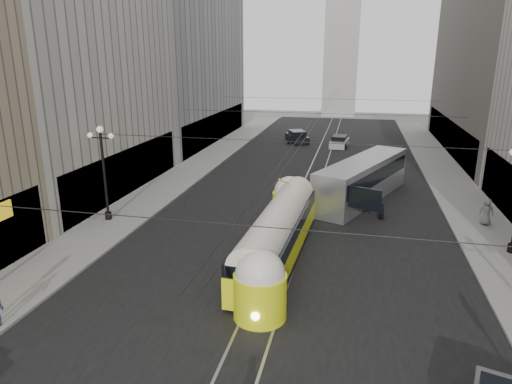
% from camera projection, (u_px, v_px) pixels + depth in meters
% --- Properties ---
extents(road, '(20.00, 85.00, 0.02)m').
position_uv_depth(road, '(314.00, 178.00, 42.15)').
color(road, black).
rests_on(road, ground).
extents(sidewalk_left, '(4.00, 72.00, 0.15)m').
position_uv_depth(sidewalk_left, '(203.00, 162.00, 47.88)').
color(sidewalk_left, gray).
rests_on(sidewalk_left, ground).
extents(sidewalk_right, '(4.00, 72.00, 0.15)m').
position_uv_depth(sidewalk_right, '(445.00, 175.00, 42.91)').
color(sidewalk_right, gray).
rests_on(sidewalk_right, ground).
extents(rail_left, '(0.12, 85.00, 0.04)m').
position_uv_depth(rail_left, '(306.00, 177.00, 42.30)').
color(rail_left, gray).
rests_on(rail_left, ground).
extents(rail_right, '(0.12, 85.00, 0.04)m').
position_uv_depth(rail_right, '(322.00, 178.00, 41.99)').
color(rail_right, gray).
rests_on(rail_right, ground).
extents(building_left_far, '(12.60, 28.60, 28.60)m').
position_uv_depth(building_left_far, '(169.00, 26.00, 56.66)').
color(building_left_far, '#999999').
rests_on(building_left_far, ground).
extents(distant_tower, '(6.00, 6.00, 31.36)m').
position_uv_depth(distant_tower, '(343.00, 31.00, 82.24)').
color(distant_tower, '#B2AFA8').
rests_on(distant_tower, ground).
extents(lamppost_left_mid, '(1.86, 0.44, 6.37)m').
position_uv_depth(lamppost_left_mid, '(104.00, 168.00, 30.12)').
color(lamppost_left_mid, black).
rests_on(lamppost_left_mid, sidewalk_left).
extents(catenary, '(25.00, 72.00, 0.23)m').
position_uv_depth(catenary, '(317.00, 115.00, 39.48)').
color(catenary, black).
rests_on(catenary, ground).
extents(streetcar, '(2.87, 14.63, 3.18)m').
position_uv_depth(streetcar, '(278.00, 232.00, 25.07)').
color(streetcar, yellow).
rests_on(streetcar, ground).
extents(city_bus, '(7.19, 13.03, 3.19)m').
position_uv_depth(city_bus, '(363.00, 178.00, 35.38)').
color(city_bus, gray).
rests_on(city_bus, ground).
extents(sedan_white_far, '(2.31, 4.67, 1.42)m').
position_uv_depth(sedan_white_far, '(339.00, 142.00, 56.11)').
color(sedan_white_far, '#BCBCBC').
rests_on(sedan_white_far, ground).
extents(sedan_dark_far, '(3.74, 5.24, 1.53)m').
position_uv_depth(sedan_dark_far, '(297.00, 137.00, 59.22)').
color(sedan_dark_far, black).
rests_on(sedan_dark_far, ground).
extents(pedestrian_sidewalk_right, '(0.96, 0.70, 1.79)m').
position_uv_depth(pedestrian_sidewalk_right, '(487.00, 212.00, 29.88)').
color(pedestrian_sidewalk_right, gray).
rests_on(pedestrian_sidewalk_right, sidewalk_right).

